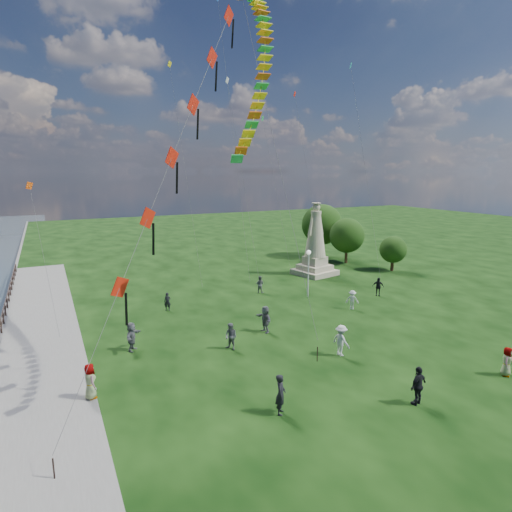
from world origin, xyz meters
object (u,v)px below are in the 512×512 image
person_2 (341,340)px  person_9 (378,287)px  person_3 (418,386)px  person_5 (132,336)px  lamppost (308,263)px  person_6 (167,302)px  statue (315,248)px  person_10 (90,383)px  person_4 (507,362)px  person_0 (281,394)px  person_8 (352,300)px  person_11 (265,319)px  person_7 (260,284)px  person_1 (231,336)px

person_2 → person_9: 13.82m
person_3 → person_5: bearing=-60.1°
lamppost → person_6: 12.42m
statue → person_10: statue is taller
person_4 → person_10: size_ratio=0.92×
person_0 → statue: bearing=-2.2°
person_9 → person_10: 25.82m
lamppost → person_2: bearing=-114.0°
person_3 → person_10: 15.63m
person_8 → person_3: bearing=-81.6°
lamppost → person_11: bearing=-141.4°
person_3 → person_7: person_3 is taller
person_8 → person_9: size_ratio=0.93×
statue → person_0: bearing=-139.5°
lamppost → person_10: 21.56m
person_9 → person_6: bearing=-150.0°
person_0 → person_4: size_ratio=1.19×
person_11 → person_10: bearing=-73.4°
person_6 → person_11: size_ratio=0.79×
person_3 → person_4: 6.56m
statue → person_7: statue is taller
person_10 → person_11: size_ratio=0.94×
person_0 → person_7: person_0 is taller
person_10 → person_3: bearing=-131.9°
statue → person_1: statue is taller
person_10 → person_1: bearing=-87.6°
person_0 → person_7: (8.11, 18.08, -0.16)m
lamppost → person_5: bearing=-162.9°
person_9 → person_8: bearing=-112.7°
person_0 → person_6: size_ratio=1.30×
person_0 → person_5: 11.21m
person_2 → person_8: (6.26, 6.72, -0.17)m
person_2 → person_6: bearing=18.6°
person_1 → person_3: (5.41, -9.79, 0.11)m
person_2 → person_6: (-7.10, 12.94, -0.22)m
person_6 → person_8: (13.36, -6.22, 0.04)m
person_5 → person_11: 8.83m
person_3 → person_5: person_3 is taller
lamppost → person_8: 5.20m
person_7 → person_11: person_11 is taller
person_5 → person_11: (8.79, -0.88, 0.02)m
person_1 → person_8: person_1 is taller
person_4 → person_11: person_11 is taller
statue → person_4: (-3.80, -23.95, -2.09)m
person_5 → person_8: person_5 is taller
person_0 → person_2: size_ratio=1.01×
lamppost → person_4: lamppost is taller
person_4 → person_8: bearing=62.7°
person_6 → person_10: (-6.88, -11.72, 0.14)m
statue → person_6: 18.13m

